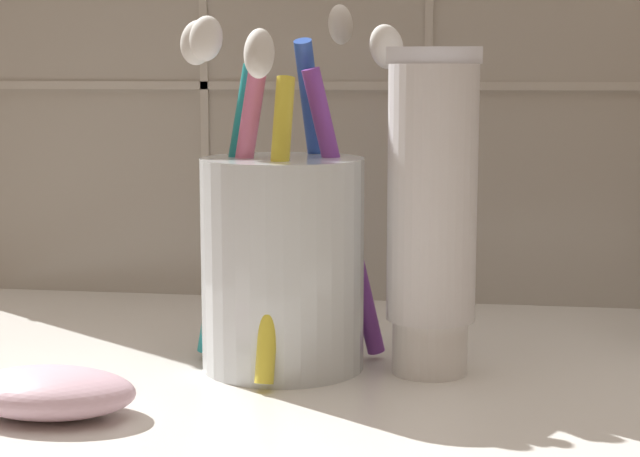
{
  "coord_description": "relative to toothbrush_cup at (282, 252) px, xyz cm",
  "views": [
    {
      "loc": [
        4.58,
        -47.53,
        16.6
      ],
      "look_at": [
        -2.68,
        1.3,
        9.28
      ],
      "focal_mm": 60.0,
      "sensor_mm": 36.0,
      "label": 1
    }
  ],
  "objects": [
    {
      "name": "sink_counter",
      "position": [
        4.85,
        -3.36,
        -6.75
      ],
      "size": [
        56.78,
        39.48,
        2.0
      ],
      "primitive_type": "cube",
      "color": "silver",
      "rests_on": "ground"
    },
    {
      "name": "soap_bar",
      "position": [
        -8.45,
        -9.13,
        -4.72
      ],
      "size": [
        7.57,
        4.8,
        2.06
      ],
      "primitive_type": "ellipsoid",
      "color": "#DBB2C6",
      "rests_on": "sink_counter"
    },
    {
      "name": "tile_wall_backsplash",
      "position": [
        4.86,
        16.62,
        12.85
      ],
      "size": [
        66.78,
        1.72,
        41.19
      ],
      "color": "#B7B2A8",
      "rests_on": "ground"
    },
    {
      "name": "toothbrush_cup",
      "position": [
        0.0,
        0.0,
        0.0
      ],
      "size": [
        11.43,
        14.64,
        18.38
      ],
      "color": "silver",
      "rests_on": "sink_counter"
    },
    {
      "name": "toothpaste_tube",
      "position": [
        7.29,
        -0.1,
        2.06
      ],
      "size": [
        4.5,
        4.28,
        15.7
      ],
      "color": "white",
      "rests_on": "sink_counter"
    }
  ]
}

